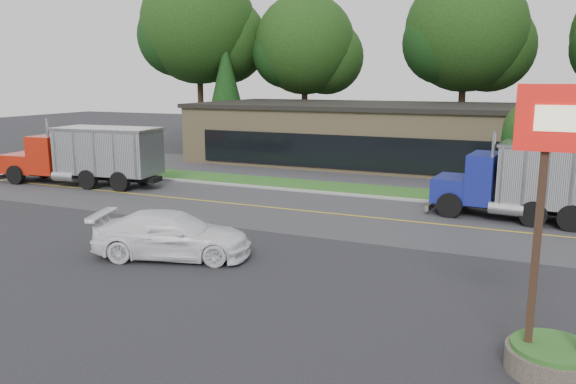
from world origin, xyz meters
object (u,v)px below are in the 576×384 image
object	(u,v)px
dump_truck_red	(88,154)
bilo_sign	(560,281)
rally_car	(173,235)
dump_truck_blue	(525,179)

from	to	relation	value
dump_truck_red	bilo_sign	bearing A→B (deg)	146.92
dump_truck_red	rally_car	bearing A→B (deg)	137.46
bilo_sign	dump_truck_blue	size ratio (longest dim) A/B	0.84
bilo_sign	rally_car	distance (m)	12.38
dump_truck_red	rally_car	xyz separation A→B (m)	(12.31, -9.24, -1.03)
bilo_sign	rally_car	world-z (taller)	bilo_sign
dump_truck_blue	bilo_sign	bearing A→B (deg)	99.09
bilo_sign	dump_truck_red	world-z (taller)	bilo_sign
bilo_sign	dump_truck_blue	world-z (taller)	bilo_sign
bilo_sign	rally_car	xyz separation A→B (m)	(-11.86, 3.30, -1.24)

